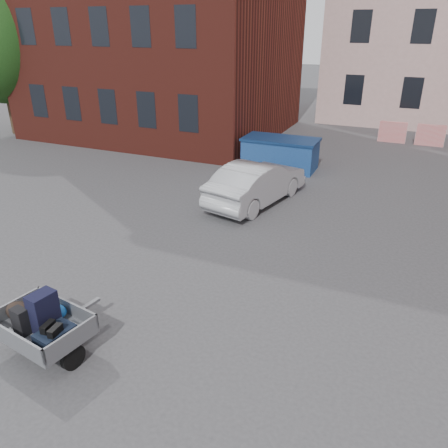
% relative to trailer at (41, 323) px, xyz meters
% --- Properties ---
extents(ground, '(120.00, 120.00, 0.00)m').
position_rel_trailer_xyz_m(ground, '(1.75, 3.49, -0.61)').
color(ground, '#38383A').
rests_on(ground, ground).
extents(far_building, '(6.00, 6.00, 8.00)m').
position_rel_trailer_xyz_m(far_building, '(-18.25, 25.49, 3.39)').
color(far_building, maroon).
rests_on(far_building, ground).
extents(barriers, '(4.70, 0.18, 1.00)m').
position_rel_trailer_xyz_m(barriers, '(5.95, 18.49, -0.11)').
color(barriers, red).
rests_on(barriers, ground).
extents(trailer, '(1.75, 1.91, 1.20)m').
position_rel_trailer_xyz_m(trailer, '(0.00, 0.00, 0.00)').
color(trailer, black).
rests_on(trailer, ground).
extents(dumpster, '(2.93, 1.53, 1.23)m').
position_rel_trailer_xyz_m(dumpster, '(0.50, 12.11, 0.01)').
color(dumpster, navy).
rests_on(dumpster, ground).
extents(silver_car, '(2.27, 4.32, 1.35)m').
position_rel_trailer_xyz_m(silver_car, '(0.92, 8.22, 0.07)').
color(silver_car, '#A1A3A8').
rests_on(silver_car, ground).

